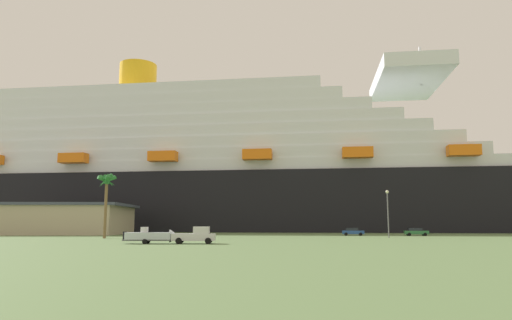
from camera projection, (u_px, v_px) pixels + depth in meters
name	position (u px, v px, depth m)	size (l,w,h in m)	color
ground_plane	(217.00, 234.00, 112.70)	(600.00, 600.00, 0.00)	#567042
cruise_ship	(216.00, 174.00, 144.86)	(232.36, 52.80, 61.92)	black
pickup_truck	(196.00, 236.00, 59.77)	(5.71, 2.56, 2.20)	silver
small_boat_on_trailer	(154.00, 236.00, 59.66)	(8.16, 2.25, 2.15)	#595960
palm_tree	(107.00, 185.00, 80.67)	(3.26, 3.34, 11.26)	brown
street_lamp	(388.00, 207.00, 82.66)	(0.56, 0.56, 8.50)	slate
parked_car_blue_suv	(353.00, 232.00, 96.04)	(4.70, 2.51, 1.58)	#264C99
parked_car_yellow_taxi	(7.00, 231.00, 98.02)	(4.77, 2.39, 1.58)	yellow
parked_car_green_wagon	(416.00, 232.00, 94.43)	(4.86, 2.48, 1.58)	#2D723F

